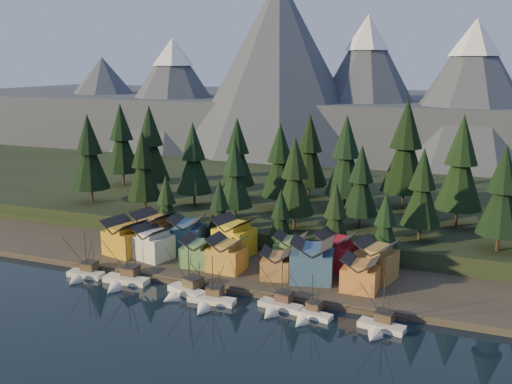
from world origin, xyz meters
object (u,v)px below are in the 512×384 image
at_px(boat_3, 209,296).
at_px(boat_4, 278,300).
at_px(house_back_0, 153,229).
at_px(boat_6, 380,320).
at_px(house_front_1, 153,241).
at_px(boat_1, 123,275).
at_px(house_back_1, 187,233).
at_px(boat_0, 83,268).
at_px(house_front_0, 125,236).
at_px(boat_2, 183,284).
at_px(boat_5, 308,310).

bearing_deg(boat_3, boat_4, 8.46).
bearing_deg(house_back_0, boat_6, -11.32).
xyz_separation_m(boat_3, house_front_1, (-23.57, 16.85, 3.89)).
xyz_separation_m(boat_1, house_back_1, (4.26, 22.65, 3.95)).
distance_m(boat_0, house_front_1, 17.98).
distance_m(boat_3, house_front_0, 36.73).
xyz_separation_m(boat_2, house_back_0, (-20.41, 21.37, 4.13)).
height_order(boat_3, house_back_1, house_back_1).
bearing_deg(house_back_0, boat_2, -37.69).
height_order(boat_5, boat_6, boat_6).
height_order(boat_1, boat_2, boat_1).
bearing_deg(boat_4, boat_6, 4.47).
xyz_separation_m(boat_0, house_front_1, (10.46, 14.19, 3.54)).
distance_m(boat_1, boat_3, 23.21).
height_order(boat_6, house_back_0, house_back_0).
distance_m(boat_2, house_front_1, 22.04).
xyz_separation_m(house_front_0, house_back_0, (4.40, 6.46, 0.43)).
relative_size(boat_6, house_front_0, 1.06).
height_order(boat_4, boat_6, boat_6).
xyz_separation_m(boat_4, house_back_0, (-41.93, 20.99, 4.49)).
bearing_deg(boat_4, boat_3, -159.81).
bearing_deg(boat_5, boat_6, 9.09).
distance_m(boat_2, house_back_1, 26.01).
bearing_deg(house_back_0, house_back_1, 19.23).
bearing_deg(house_front_0, boat_1, -44.10).
xyz_separation_m(boat_2, house_back_1, (-11.44, 23.05, 3.79)).
xyz_separation_m(boat_2, house_front_1, (-16.23, 14.53, 3.40)).
height_order(boat_2, boat_5, boat_2).
bearing_deg(house_front_1, boat_2, -27.85).
bearing_deg(house_front_0, boat_3, -14.41).
bearing_deg(boat_5, house_back_1, 159.63).
distance_m(boat_0, house_front_0, 15.19).
xyz_separation_m(boat_5, house_back_1, (-39.74, 24.04, 4.51)).
bearing_deg(boat_2, boat_1, -161.73).
relative_size(boat_3, house_front_1, 1.16).
bearing_deg(boat_2, boat_6, 17.83).
relative_size(boat_1, boat_2, 1.00).
relative_size(house_front_0, house_back_1, 1.11).
bearing_deg(house_back_0, boat_5, -16.04).
bearing_deg(boat_0, boat_4, -2.69).
bearing_deg(house_back_1, boat_4, -45.53).
xyz_separation_m(boat_0, boat_5, (54.98, -1.33, -0.57)).
xyz_separation_m(boat_1, boat_3, (23.05, -2.72, -0.34)).
bearing_deg(house_front_1, boat_3, -21.56).
bearing_deg(house_front_1, house_front_0, -168.52).
relative_size(boat_0, house_front_1, 1.20).
bearing_deg(house_back_0, boat_1, -68.72).
relative_size(boat_4, house_front_1, 1.15).
distance_m(house_back_0, house_back_1, 9.13).
relative_size(boat_5, boat_6, 0.87).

